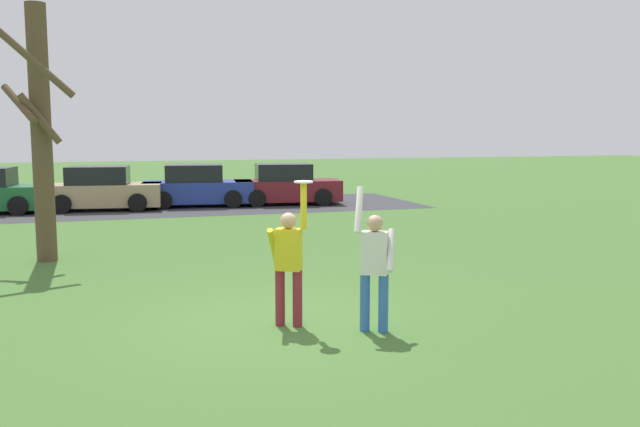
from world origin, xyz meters
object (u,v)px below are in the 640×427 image
parked_car_maroon (286,186)px  bare_tree_tall (40,130)px  parked_car_blue (197,187)px  person_defender (374,263)px  person_catcher (289,259)px  parked_car_tan (102,190)px  frisbee_disc (304,182)px

parked_car_maroon → bare_tree_tall: bearing=-122.0°
parked_car_blue → bare_tree_tall: size_ratio=0.78×
person_defender → bare_tree_tall: bare_tree_tall is taller
person_catcher → bare_tree_tall: 7.65m
person_catcher → person_defender: size_ratio=1.02×
person_catcher → person_defender: bearing=0.0°
parked_car_tan → bare_tree_tall: 10.17m
parked_car_tan → bare_tree_tall: (-1.07, -9.89, 2.11)m
person_catcher → parked_car_blue: size_ratio=0.49×
bare_tree_tall → parked_car_maroon: bearing=51.1°
parked_car_maroon → person_catcher: bearing=-97.4°
person_defender → frisbee_disc: 1.50m
person_defender → parked_car_maroon: (3.08, 16.84, -0.25)m
parked_car_tan → parked_car_maroon: bearing=6.4°
parked_car_blue → person_defender: bearing=-81.9°
parked_car_tan → person_catcher: bearing=-73.6°
bare_tree_tall → parked_car_blue: bearing=66.0°
person_defender → parked_car_tan: (-3.79, 16.90, -0.25)m
person_catcher → parked_car_tan: person_catcher is taller
frisbee_disc → parked_car_tan: bearing=100.1°
person_defender → parked_car_blue: size_ratio=0.48×
frisbee_disc → parked_car_blue: (0.54, 16.66, -1.37)m
frisbee_disc → parked_car_maroon: bearing=76.4°
parked_car_blue → parked_car_tan: bearing=-168.7°
person_defender → parked_car_blue: 17.17m
person_catcher → person_defender: person_catcher is taller
person_catcher → parked_car_blue: (0.73, 16.54, -0.25)m
frisbee_disc → parked_car_maroon: frisbee_disc is taller
parked_car_tan → parked_car_maroon: (6.88, -0.06, 0.00)m
frisbee_disc → bare_tree_tall: bearing=121.5°
frisbee_disc → parked_car_blue: size_ratio=0.06×
bare_tree_tall → person_defender: bearing=-55.2°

